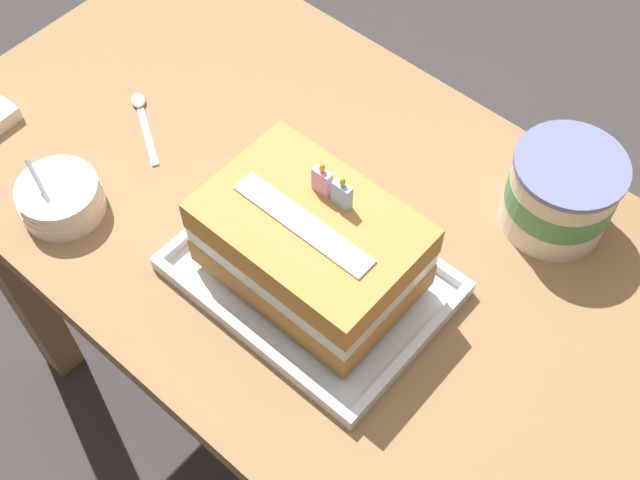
{
  "coord_description": "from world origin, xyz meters",
  "views": [
    {
      "loc": [
        0.4,
        -0.48,
        1.64
      ],
      "look_at": [
        0.02,
        -0.04,
        0.78
      ],
      "focal_mm": 45.87,
      "sensor_mm": 36.0,
      "label": 1
    }
  ],
  "objects_px": {
    "birthday_cake": "(311,245)",
    "bowl_stack": "(60,198)",
    "foil_tray": "(311,278)",
    "serving_spoon_near_tray": "(141,112)",
    "ice_cream_tub": "(561,192)"
  },
  "relations": [
    {
      "from": "ice_cream_tub",
      "to": "foil_tray",
      "type": "bearing_deg",
      "value": -122.21
    },
    {
      "from": "birthday_cake",
      "to": "foil_tray",
      "type": "bearing_deg",
      "value": -90.0
    },
    {
      "from": "foil_tray",
      "to": "bowl_stack",
      "type": "relative_size",
      "value": 2.96
    },
    {
      "from": "birthday_cake",
      "to": "ice_cream_tub",
      "type": "relative_size",
      "value": 1.76
    },
    {
      "from": "birthday_cake",
      "to": "bowl_stack",
      "type": "height_order",
      "value": "birthday_cake"
    },
    {
      "from": "ice_cream_tub",
      "to": "serving_spoon_near_tray",
      "type": "relative_size",
      "value": 1.11
    },
    {
      "from": "birthday_cake",
      "to": "ice_cream_tub",
      "type": "xyz_separation_m",
      "value": [
        0.18,
        0.28,
        -0.02
      ]
    },
    {
      "from": "foil_tray",
      "to": "ice_cream_tub",
      "type": "bearing_deg",
      "value": 57.79
    },
    {
      "from": "foil_tray",
      "to": "serving_spoon_near_tray",
      "type": "relative_size",
      "value": 2.57
    },
    {
      "from": "foil_tray",
      "to": "bowl_stack",
      "type": "distance_m",
      "value": 0.35
    },
    {
      "from": "bowl_stack",
      "to": "serving_spoon_near_tray",
      "type": "bearing_deg",
      "value": 105.31
    },
    {
      "from": "ice_cream_tub",
      "to": "serving_spoon_near_tray",
      "type": "height_order",
      "value": "ice_cream_tub"
    },
    {
      "from": "foil_tray",
      "to": "serving_spoon_near_tray",
      "type": "xyz_separation_m",
      "value": [
        -0.38,
        0.05,
        -0.0
      ]
    },
    {
      "from": "birthday_cake",
      "to": "bowl_stack",
      "type": "xyz_separation_m",
      "value": [
        -0.33,
        -0.13,
        -0.06
      ]
    },
    {
      "from": "ice_cream_tub",
      "to": "serving_spoon_near_tray",
      "type": "bearing_deg",
      "value": -157.25
    }
  ]
}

